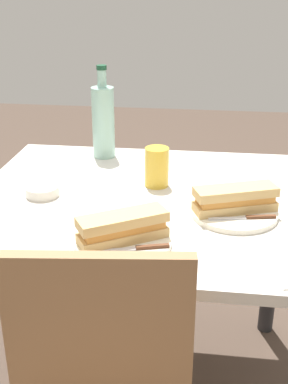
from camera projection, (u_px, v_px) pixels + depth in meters
dining_table at (144, 232)px, 1.52m from camera, size 1.02×0.90×0.74m
plate_near at (234, 213)px, 1.37m from camera, size 0.24×0.24×0.01m
baguette_sandwich_near at (235, 199)px, 1.36m from camera, size 0.23×0.14×0.07m
knife_near at (246, 218)px, 1.32m from camera, size 0.18×0.04×0.01m
plate_far at (123, 242)px, 1.22m from camera, size 0.24×0.24×0.01m
baguette_sandwich_far at (123, 227)px, 1.20m from camera, size 0.22×0.17×0.07m
knife_far at (136, 248)px, 1.17m from camera, size 0.18×0.06×0.01m
water_bottle at (103, 121)px, 1.77m from camera, size 0.08×0.08×0.32m
beer_glass at (157, 167)px, 1.54m from camera, size 0.07×0.07×0.12m
olive_bowl at (42, 191)px, 1.49m from camera, size 0.10×0.10×0.03m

